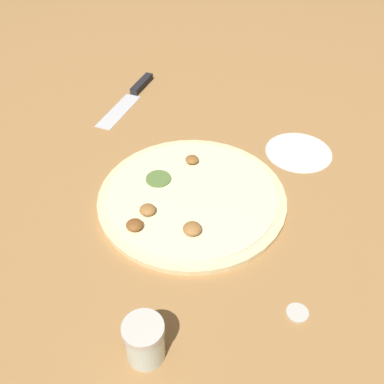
{
  "coord_description": "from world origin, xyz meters",
  "views": [
    {
      "loc": [
        -0.55,
        0.33,
        0.61
      ],
      "look_at": [
        0.0,
        0.0,
        0.02
      ],
      "focal_mm": 42.0,
      "sensor_mm": 36.0,
      "label": 1
    }
  ],
  "objects_px": {
    "pizza": "(191,197)",
    "knife": "(135,92)",
    "loose_cap": "(298,312)",
    "spice_jar": "(145,341)"
  },
  "relations": [
    {
      "from": "pizza",
      "to": "loose_cap",
      "type": "xyz_separation_m",
      "value": [
        -0.3,
        -0.01,
        -0.0
      ]
    },
    {
      "from": "spice_jar",
      "to": "loose_cap",
      "type": "height_order",
      "value": "spice_jar"
    },
    {
      "from": "knife",
      "to": "loose_cap",
      "type": "height_order",
      "value": "knife"
    },
    {
      "from": "spice_jar",
      "to": "loose_cap",
      "type": "xyz_separation_m",
      "value": [
        -0.06,
        -0.23,
        -0.03
      ]
    },
    {
      "from": "loose_cap",
      "to": "knife",
      "type": "bearing_deg",
      "value": -5.7
    },
    {
      "from": "pizza",
      "to": "knife",
      "type": "relative_size",
      "value": 1.63
    },
    {
      "from": "knife",
      "to": "loose_cap",
      "type": "relative_size",
      "value": 6.43
    },
    {
      "from": "pizza",
      "to": "loose_cap",
      "type": "relative_size",
      "value": 10.47
    },
    {
      "from": "knife",
      "to": "loose_cap",
      "type": "xyz_separation_m",
      "value": [
        -0.73,
        0.07,
        -0.0
      ]
    },
    {
      "from": "knife",
      "to": "pizza",
      "type": "bearing_deg",
      "value": 42.35
    }
  ]
}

